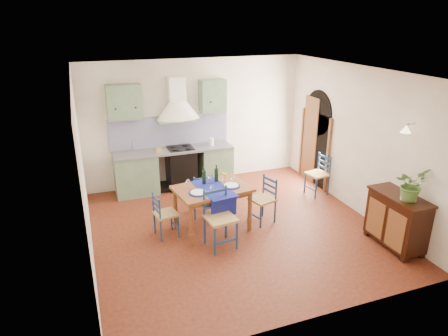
{
  "coord_description": "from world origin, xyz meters",
  "views": [
    {
      "loc": [
        -2.42,
        -5.96,
        3.63
      ],
      "look_at": [
        -0.12,
        0.3,
        1.09
      ],
      "focal_mm": 32.0,
      "sensor_mm": 36.0,
      "label": 1
    }
  ],
  "objects": [
    {
      "name": "chair_far",
      "position": [
        -0.44,
        0.74,
        0.45
      ],
      "size": [
        0.42,
        0.42,
        0.87
      ],
      "color": "navy",
      "rests_on": "ground"
    },
    {
      "name": "chair_right",
      "position": [
        0.58,
        0.09,
        0.45
      ],
      "size": [
        0.5,
        0.5,
        0.87
      ],
      "color": "navy",
      "rests_on": "ground"
    },
    {
      "name": "left_wall",
      "position": [
        -2.5,
        0.0,
        1.4
      ],
      "size": [
        0.04,
        5.0,
        2.8
      ],
      "primitive_type": "cube",
      "color": "white",
      "rests_on": "ground"
    },
    {
      "name": "back_wall",
      "position": [
        -0.47,
        2.29,
        1.05
      ],
      "size": [
        5.0,
        0.96,
        2.8
      ],
      "color": "white",
      "rests_on": "ground"
    },
    {
      "name": "ceiling",
      "position": [
        0.0,
        0.0,
        2.8
      ],
      "size": [
        5.0,
        5.0,
        0.01
      ],
      "primitive_type": "cube",
      "color": "white",
      "rests_on": "back_wall"
    },
    {
      "name": "dining_table",
      "position": [
        -0.4,
        0.13,
        0.72
      ],
      "size": [
        1.39,
        1.08,
        1.13
      ],
      "color": "brown",
      "rests_on": "ground"
    },
    {
      "name": "floor",
      "position": [
        0.0,
        0.0,
        0.0
      ],
      "size": [
        5.0,
        5.0,
        0.0
      ],
      "primitive_type": "plane",
      "color": "#44170E",
      "rests_on": "ground"
    },
    {
      "name": "chair_near",
      "position": [
        -0.47,
        -0.44,
        0.52
      ],
      "size": [
        0.52,
        0.52,
        1.0
      ],
      "color": "navy",
      "rests_on": "ground"
    },
    {
      "name": "right_wall",
      "position": [
        2.5,
        0.28,
        1.34
      ],
      "size": [
        0.26,
        5.0,
        2.8
      ],
      "color": "white",
      "rests_on": "ground"
    },
    {
      "name": "sideboard",
      "position": [
        2.26,
        -1.46,
        0.51
      ],
      "size": [
        0.5,
        1.05,
        0.94
      ],
      "color": "black",
      "rests_on": "ground"
    },
    {
      "name": "chair_left",
      "position": [
        -1.27,
        0.19,
        0.41
      ],
      "size": [
        0.43,
        0.43,
        0.8
      ],
      "color": "navy",
      "rests_on": "ground"
    },
    {
      "name": "potted_plant",
      "position": [
        2.25,
        -1.63,
        1.2
      ],
      "size": [
        0.58,
        0.55,
        0.52
      ],
      "primitive_type": "imported",
      "rotation": [
        0.0,
        0.0,
        0.36
      ],
      "color": "#47732F",
      "rests_on": "sideboard"
    },
    {
      "name": "chair_spare",
      "position": [
        2.23,
        0.81,
        0.45
      ],
      "size": [
        0.47,
        0.47,
        0.88
      ],
      "color": "navy",
      "rests_on": "ground"
    }
  ]
}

